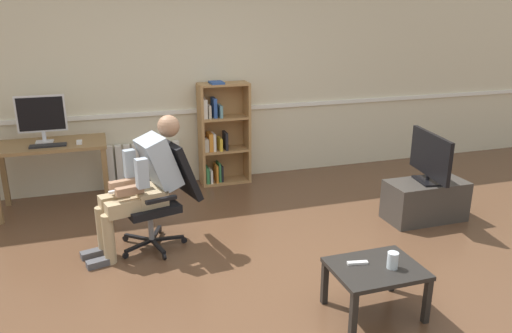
{
  "coord_description": "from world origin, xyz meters",
  "views": [
    {
      "loc": [
        -1.21,
        -3.35,
        2.13
      ],
      "look_at": [
        0.15,
        0.85,
        0.7
      ],
      "focal_mm": 34.17,
      "sensor_mm": 36.0,
      "label": 1
    }
  ],
  "objects_px": {
    "computer_desk": "(51,153)",
    "computer_mouse": "(79,142)",
    "coffee_table": "(376,273)",
    "office_chair": "(164,191)",
    "keyboard": "(48,146)",
    "radiator": "(144,165)",
    "bookshelf": "(221,135)",
    "imac_monitor": "(41,116)",
    "tv_stand": "(425,200)",
    "drinking_glass": "(393,260)",
    "tv_screen": "(430,157)",
    "person_seated": "(144,182)",
    "spare_remote": "(358,263)"
  },
  "relations": [
    {
      "from": "tv_screen",
      "to": "office_chair",
      "type": "bearing_deg",
      "value": 93.0
    },
    {
      "from": "radiator",
      "to": "person_seated",
      "type": "xyz_separation_m",
      "value": [
        -0.15,
        -1.67,
        0.37
      ]
    },
    {
      "from": "computer_mouse",
      "to": "spare_remote",
      "type": "bearing_deg",
      "value": -54.01
    },
    {
      "from": "computer_mouse",
      "to": "coffee_table",
      "type": "bearing_deg",
      "value": -53.3
    },
    {
      "from": "tv_stand",
      "to": "radiator",
      "type": "bearing_deg",
      "value": 144.89
    },
    {
      "from": "bookshelf",
      "to": "office_chair",
      "type": "bearing_deg",
      "value": -121.24
    },
    {
      "from": "tv_stand",
      "to": "coffee_table",
      "type": "relative_size",
      "value": 1.3
    },
    {
      "from": "coffee_table",
      "to": "drinking_glass",
      "type": "xyz_separation_m",
      "value": [
        0.1,
        -0.05,
        0.11
      ]
    },
    {
      "from": "bookshelf",
      "to": "tv_screen",
      "type": "xyz_separation_m",
      "value": [
        1.76,
        -1.81,
        0.07
      ]
    },
    {
      "from": "imac_monitor",
      "to": "person_seated",
      "type": "relative_size",
      "value": 0.41
    },
    {
      "from": "keyboard",
      "to": "imac_monitor",
      "type": "bearing_deg",
      "value": 102.9
    },
    {
      "from": "bookshelf",
      "to": "radiator",
      "type": "height_order",
      "value": "bookshelf"
    },
    {
      "from": "computer_desk",
      "to": "bookshelf",
      "type": "xyz_separation_m",
      "value": [
        1.97,
        0.29,
        -0.02
      ]
    },
    {
      "from": "imac_monitor",
      "to": "tv_stand",
      "type": "relative_size",
      "value": 0.61
    },
    {
      "from": "office_chair",
      "to": "coffee_table",
      "type": "height_order",
      "value": "office_chair"
    },
    {
      "from": "coffee_table",
      "to": "drinking_glass",
      "type": "distance_m",
      "value": 0.16
    },
    {
      "from": "drinking_glass",
      "to": "computer_desk",
      "type": "bearing_deg",
      "value": 130.1
    },
    {
      "from": "bookshelf",
      "to": "tv_screen",
      "type": "height_order",
      "value": "bookshelf"
    },
    {
      "from": "coffee_table",
      "to": "tv_stand",
      "type": "bearing_deg",
      "value": 43.26
    },
    {
      "from": "computer_mouse",
      "to": "person_seated",
      "type": "relative_size",
      "value": 0.08
    },
    {
      "from": "radiator",
      "to": "tv_screen",
      "type": "xyz_separation_m",
      "value": [
        2.72,
        -1.91,
        0.41
      ]
    },
    {
      "from": "tv_screen",
      "to": "radiator",
      "type": "bearing_deg",
      "value": 63.96
    },
    {
      "from": "bookshelf",
      "to": "tv_screen",
      "type": "bearing_deg",
      "value": -45.85
    },
    {
      "from": "tv_stand",
      "to": "bookshelf",
      "type": "bearing_deg",
      "value": 134.13
    },
    {
      "from": "computer_mouse",
      "to": "office_chair",
      "type": "xyz_separation_m",
      "value": [
        0.74,
        -1.11,
        -0.25
      ]
    },
    {
      "from": "imac_monitor",
      "to": "drinking_glass",
      "type": "distance_m",
      "value": 3.91
    },
    {
      "from": "keyboard",
      "to": "spare_remote",
      "type": "bearing_deg",
      "value": -49.62
    },
    {
      "from": "imac_monitor",
      "to": "drinking_glass",
      "type": "bearing_deg",
      "value": -50.03
    },
    {
      "from": "computer_mouse",
      "to": "tv_screen",
      "type": "height_order",
      "value": "tv_screen"
    },
    {
      "from": "radiator",
      "to": "spare_remote",
      "type": "distance_m",
      "value": 3.37
    },
    {
      "from": "bookshelf",
      "to": "office_chair",
      "type": "distance_m",
      "value": 1.79
    },
    {
      "from": "bookshelf",
      "to": "radiator",
      "type": "bearing_deg",
      "value": 174.17
    },
    {
      "from": "bookshelf",
      "to": "radiator",
      "type": "relative_size",
      "value": 1.49
    },
    {
      "from": "radiator",
      "to": "tv_stand",
      "type": "distance_m",
      "value": 3.32
    },
    {
      "from": "radiator",
      "to": "coffee_table",
      "type": "bearing_deg",
      "value": -67.76
    },
    {
      "from": "coffee_table",
      "to": "computer_mouse",
      "type": "bearing_deg",
      "value": 126.7
    },
    {
      "from": "computer_desk",
      "to": "keyboard",
      "type": "distance_m",
      "value": 0.19
    },
    {
      "from": "computer_mouse",
      "to": "coffee_table",
      "type": "relative_size",
      "value": 0.16
    },
    {
      "from": "person_seated",
      "to": "tv_stand",
      "type": "distance_m",
      "value": 2.9
    },
    {
      "from": "keyboard",
      "to": "radiator",
      "type": "height_order",
      "value": "keyboard"
    },
    {
      "from": "bookshelf",
      "to": "tv_screen",
      "type": "relative_size",
      "value": 1.7
    },
    {
      "from": "computer_desk",
      "to": "office_chair",
      "type": "xyz_separation_m",
      "value": [
        1.04,
        -1.23,
        -0.11
      ]
    },
    {
      "from": "computer_desk",
      "to": "computer_mouse",
      "type": "height_order",
      "value": "computer_mouse"
    },
    {
      "from": "office_chair",
      "to": "person_seated",
      "type": "relative_size",
      "value": 0.8
    },
    {
      "from": "computer_mouse",
      "to": "tv_stand",
      "type": "bearing_deg",
      "value": -22.25
    },
    {
      "from": "bookshelf",
      "to": "tv_stand",
      "type": "distance_m",
      "value": 2.56
    },
    {
      "from": "coffee_table",
      "to": "office_chair",
      "type": "bearing_deg",
      "value": 128.8
    },
    {
      "from": "imac_monitor",
      "to": "radiator",
      "type": "height_order",
      "value": "imac_monitor"
    },
    {
      "from": "tv_stand",
      "to": "drinking_glass",
      "type": "relative_size",
      "value": 6.93
    },
    {
      "from": "tv_screen",
      "to": "drinking_glass",
      "type": "height_order",
      "value": "tv_screen"
    }
  ]
}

